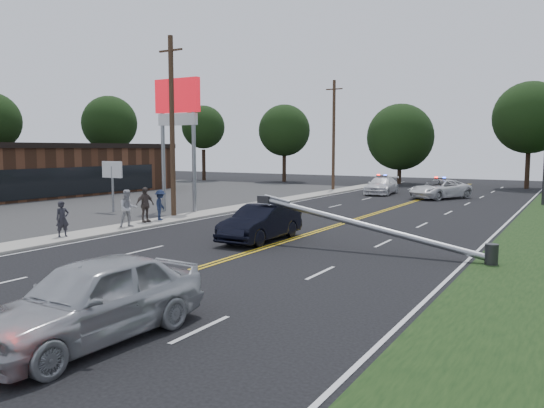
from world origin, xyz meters
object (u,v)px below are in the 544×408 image
Objects in this scene: pylon_sign at (177,113)px; bystander_c at (160,205)px; crashed_sedan at (261,223)px; bystander_b at (128,208)px; bystander_a at (62,219)px; emergency_b at (382,186)px; emergency_a at (440,189)px; utility_pole_far at (334,135)px; bystander_d at (145,205)px; small_sign at (112,174)px; utility_pole_mid at (172,126)px; waiting_sedan at (92,299)px; fallen_streetlight at (379,229)px.

bystander_c is (2.07, -3.91, -5.08)m from pylon_sign.
bystander_c reaches higher than crashed_sedan.
bystander_a is at bearing -155.95° from bystander_b.
emergency_a is at bearing -20.86° from emergency_b.
utility_pole_far reaches higher than bystander_d.
emergency_a and emergency_b have the same top height.
bystander_d is (1.94, -4.91, -4.98)m from pylon_sign.
pylon_sign is 5.45m from small_sign.
bystander_b is at bearing 11.20° from bystander_a.
utility_pole_mid is (1.30, -2.00, -0.91)m from pylon_sign.
bystander_a is (5.60, -8.01, -1.45)m from small_sign.
utility_pole_far is 11.54m from emergency_a.
bystander_c is at bearing 4.08° from bystander_d.
utility_pole_mid reaches higher than bystander_b.
fallen_streetlight is at bearing 82.76° from waiting_sedan.
pylon_sign reaches higher than bystander_c.
pylon_sign is 0.85× the size of fallen_streetlight.
utility_pole_far is 27.58m from crashed_sedan.
small_sign reaches higher than emergency_b.
crashed_sedan is at bearing -86.88° from emergency_b.
fallen_streetlight is at bearing -58.04° from bystander_b.
fallen_streetlight is 2.03× the size of crashed_sedan.
crashed_sedan is (8.22, -3.97, -4.33)m from utility_pole_mid.
bystander_a is at bearing -55.06° from small_sign.
crashed_sedan is 3.00× the size of bystander_a.
waiting_sedan reaches higher than crashed_sedan.
emergency_b is (-5.19, 1.56, -0.00)m from emergency_a.
fallen_streetlight is 14.58m from utility_pole_mid.
emergency_b is (-6.35, 36.26, -0.13)m from waiting_sedan.
small_sign is 9.88m from bystander_a.
bystander_b is (5.92, -4.55, -1.32)m from small_sign.
emergency_a is 1.04× the size of emergency_b.
emergency_b is at bearing -14.98° from utility_pole_far.
bystander_b is at bearing -37.56° from small_sign.
utility_pole_mid is at bearing 43.21° from bystander_b.
waiting_sedan reaches higher than bystander_a.
bystander_d is at bearing 143.29° from bystander_c.
utility_pole_far is 1.90× the size of emergency_a.
small_sign is 1.72× the size of bystander_d.
utility_pole_far is at bearing 160.89° from emergency_b.
crashed_sedan is at bearing -134.64° from bystander_c.
bystander_d is (-7.58, 1.06, 0.26)m from crashed_sedan.
waiting_sedan is 0.96× the size of emergency_a.
bystander_c is (-0.35, 2.64, -0.10)m from bystander_b.
bystander_a is 0.85× the size of bystander_d.
utility_pole_far is 5.55× the size of bystander_d.
emergency_a is at bearing 51.68° from small_sign.
bystander_b is (2.42, -6.55, -4.98)m from pylon_sign.
pylon_sign is 20.39m from emergency_b.
utility_pole_mid is at bearing -7.32° from bystander_c.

